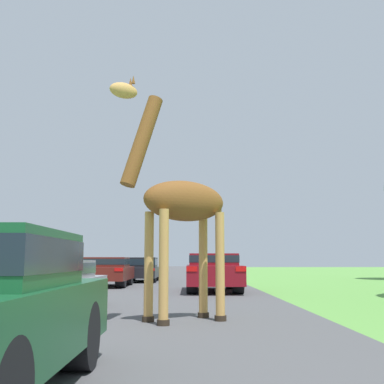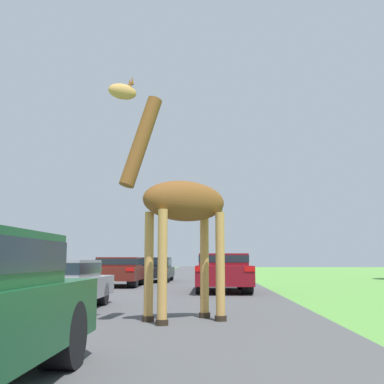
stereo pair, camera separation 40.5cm
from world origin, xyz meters
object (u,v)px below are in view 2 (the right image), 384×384
giraffe_near_road (179,205)px  car_queue_right (56,283)px  car_verge_right (156,269)px  car_far_ahead (120,270)px  car_queue_left (223,271)px

giraffe_near_road → car_queue_right: (-2.97, 1.90, -1.59)m
car_verge_right → giraffe_near_road: bearing=-82.1°
car_queue_right → car_verge_right: bearing=87.8°
car_far_ahead → giraffe_near_road: bearing=-74.3°
car_queue_left → car_verge_right: size_ratio=1.00×
car_queue_right → giraffe_near_road: bearing=-32.5°
giraffe_near_road → car_queue_right: 3.87m
car_far_ahead → car_queue_right: bearing=-87.4°
giraffe_near_road → car_verge_right: 17.43m
car_queue_right → car_far_ahead: 10.33m
giraffe_near_road → car_far_ahead: giraffe_near_road is taller
car_queue_right → car_verge_right: car_verge_right is taller
giraffe_near_road → car_far_ahead: size_ratio=1.16×
giraffe_near_road → car_queue_right: size_ratio=1.01×
giraffe_near_road → car_queue_right: giraffe_near_road is taller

